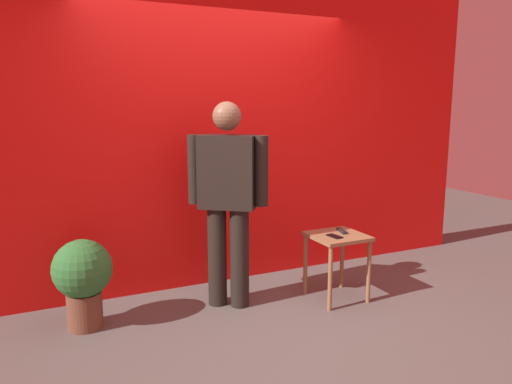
% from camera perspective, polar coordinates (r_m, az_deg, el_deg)
% --- Properties ---
extents(ground_plane, '(12.00, 12.00, 0.00)m').
position_cam_1_polar(ground_plane, '(3.84, 2.83, -15.66)').
color(ground_plane, '#59544F').
extents(back_wall_red, '(5.64, 0.12, 2.86)m').
position_cam_1_polar(back_wall_red, '(4.56, -4.24, 7.13)').
color(back_wall_red, red).
rests_on(back_wall_red, ground_plane).
extents(standing_person, '(0.60, 0.48, 1.69)m').
position_cam_1_polar(standing_person, '(3.99, -3.31, -0.28)').
color(standing_person, black).
rests_on(standing_person, ground_plane).
extents(side_table, '(0.45, 0.45, 0.57)m').
position_cam_1_polar(side_table, '(4.29, 9.42, -6.26)').
color(side_table, olive).
rests_on(side_table, ground_plane).
extents(cell_phone, '(0.09, 0.15, 0.01)m').
position_cam_1_polar(cell_phone, '(4.18, 9.13, -5.11)').
color(cell_phone, black).
rests_on(cell_phone, side_table).
extents(tv_remote, '(0.09, 0.18, 0.02)m').
position_cam_1_polar(tv_remote, '(4.34, 9.99, -4.48)').
color(tv_remote, black).
rests_on(tv_remote, side_table).
extents(potted_plant, '(0.44, 0.44, 0.69)m').
position_cam_1_polar(potted_plant, '(3.92, -19.51, -9.23)').
color(potted_plant, brown).
rests_on(potted_plant, ground_plane).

